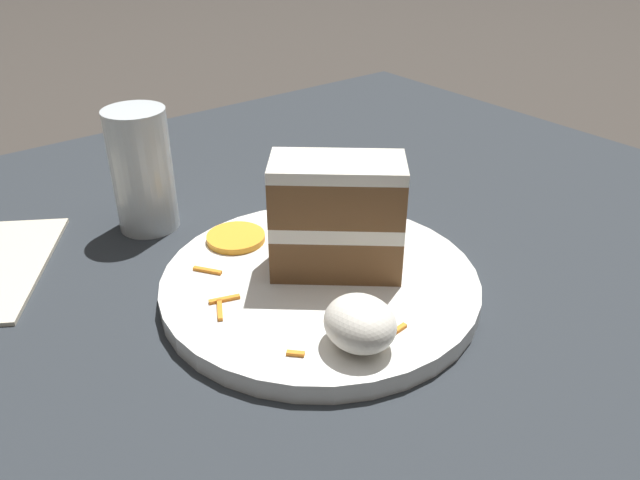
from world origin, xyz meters
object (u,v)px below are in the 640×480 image
at_px(orange_garnish, 236,238).
at_px(drinking_glass, 143,178).
at_px(cake_slice, 337,217).
at_px(cream_dollop, 360,323).
at_px(plate, 320,284).

distance_m(orange_garnish, drinking_glass, 0.12).
distance_m(cake_slice, cream_dollop, 0.11).
bearing_deg(plate, cream_dollop, 159.55).
bearing_deg(plate, drinking_glass, 17.73).
bearing_deg(drinking_glass, cream_dollop, -173.85).
xyz_separation_m(plate, drinking_glass, (0.21, 0.07, 0.05)).
height_order(cream_dollop, orange_garnish, cream_dollop).
bearing_deg(cream_dollop, cake_slice, -29.84).
bearing_deg(plate, cake_slice, -85.79).
height_order(orange_garnish, drinking_glass, drinking_glass).
relative_size(plate, drinking_glass, 2.19).
distance_m(cream_dollop, orange_garnish, 0.19).
bearing_deg(orange_garnish, cream_dollop, 177.49).
relative_size(plate, orange_garnish, 4.96).
height_order(plate, orange_garnish, orange_garnish).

